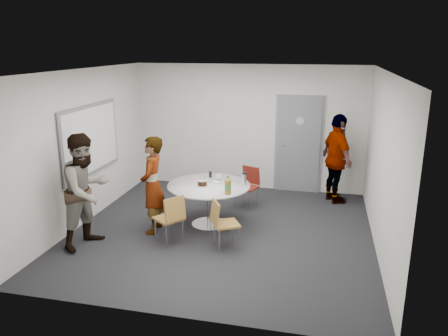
% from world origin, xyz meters
% --- Properties ---
extents(floor, '(5.00, 5.00, 0.00)m').
position_xyz_m(floor, '(0.00, 0.00, 0.00)').
color(floor, black).
rests_on(floor, ground).
extents(ceiling, '(5.00, 5.00, 0.00)m').
position_xyz_m(ceiling, '(0.00, 0.00, 2.70)').
color(ceiling, silver).
rests_on(ceiling, wall_back).
extents(wall_back, '(5.00, 0.00, 5.00)m').
position_xyz_m(wall_back, '(0.00, 2.50, 1.35)').
color(wall_back, silver).
rests_on(wall_back, floor).
extents(wall_left, '(0.00, 5.00, 5.00)m').
position_xyz_m(wall_left, '(-2.50, 0.00, 1.35)').
color(wall_left, silver).
rests_on(wall_left, floor).
extents(wall_right, '(0.00, 5.00, 5.00)m').
position_xyz_m(wall_right, '(2.50, 0.00, 1.35)').
color(wall_right, silver).
rests_on(wall_right, floor).
extents(wall_front, '(5.00, 0.00, 5.00)m').
position_xyz_m(wall_front, '(0.00, -2.50, 1.35)').
color(wall_front, silver).
rests_on(wall_front, floor).
extents(door, '(1.02, 0.17, 2.12)m').
position_xyz_m(door, '(1.10, 2.48, 1.03)').
color(door, slate).
rests_on(door, wall_back).
extents(whiteboard, '(0.04, 1.90, 1.25)m').
position_xyz_m(whiteboard, '(-2.46, 0.20, 1.45)').
color(whiteboard, gray).
rests_on(whiteboard, wall_left).
extents(table, '(1.44, 1.44, 1.07)m').
position_xyz_m(table, '(-0.27, 0.22, 0.65)').
color(table, silver).
rests_on(table, floor).
extents(chair_near_left, '(0.57, 0.56, 0.82)m').
position_xyz_m(chair_near_left, '(-0.67, -0.66, 0.50)').
color(chair_near_left, brown).
rests_on(chair_near_left, floor).
extents(chair_near_right, '(0.53, 0.52, 0.79)m').
position_xyz_m(chair_near_right, '(0.13, -0.63, 0.48)').
color(chair_near_right, brown).
rests_on(chair_near_right, floor).
extents(chair_far, '(0.50, 0.52, 0.80)m').
position_xyz_m(chair_far, '(0.22, 1.30, 0.48)').
color(chair_far, maroon).
rests_on(chair_far, floor).
extents(person_main, '(0.47, 0.65, 1.65)m').
position_xyz_m(person_main, '(-1.14, -0.23, 0.83)').
color(person_main, '#A5C6EA').
rests_on(person_main, floor).
extents(person_left, '(0.92, 1.05, 1.81)m').
position_xyz_m(person_left, '(-1.95, -0.95, 0.91)').
color(person_left, white).
rests_on(person_left, floor).
extents(person_right, '(0.86, 1.14, 1.80)m').
position_xyz_m(person_right, '(1.89, 1.95, 0.90)').
color(person_right, black).
rests_on(person_right, floor).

